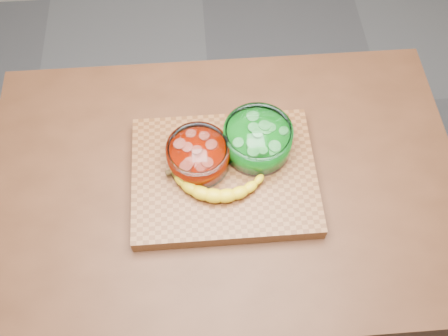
{
  "coord_description": "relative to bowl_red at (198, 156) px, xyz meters",
  "views": [
    {
      "loc": [
        -0.04,
        -0.6,
        2.0
      ],
      "look_at": [
        0.0,
        0.0,
        0.96
      ],
      "focal_mm": 40.0,
      "sensor_mm": 36.0,
      "label": 1
    }
  ],
  "objects": [
    {
      "name": "bowl_red",
      "position": [
        0.0,
        0.0,
        0.0
      ],
      "size": [
        0.15,
        0.15,
        0.07
      ],
      "color": "white",
      "rests_on": "cutting_board"
    },
    {
      "name": "ground",
      "position": [
        0.06,
        -0.03,
        -0.97
      ],
      "size": [
        3.5,
        3.5,
        0.0
      ],
      "primitive_type": "plane",
      "color": "#5C5C61",
      "rests_on": "ground"
    },
    {
      "name": "banana",
      "position": [
        0.04,
        -0.07,
        -0.02
      ],
      "size": [
        0.26,
        0.14,
        0.04
      ],
      "primitive_type": null,
      "color": "yellow",
      "rests_on": "cutting_board"
    },
    {
      "name": "counter",
      "position": [
        0.06,
        -0.03,
        -0.52
      ],
      "size": [
        1.2,
        0.8,
        0.9
      ],
      "primitive_type": "cube",
      "color": "#4C2816",
      "rests_on": "ground"
    },
    {
      "name": "bowl_green",
      "position": [
        0.15,
        0.03,
        0.0
      ],
      "size": [
        0.17,
        0.17,
        0.08
      ],
      "color": "white",
      "rests_on": "cutting_board"
    },
    {
      "name": "cutting_board",
      "position": [
        0.06,
        -0.03,
        -0.05
      ],
      "size": [
        0.45,
        0.35,
        0.04
      ],
      "primitive_type": "cube",
      "color": "brown",
      "rests_on": "counter"
    }
  ]
}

